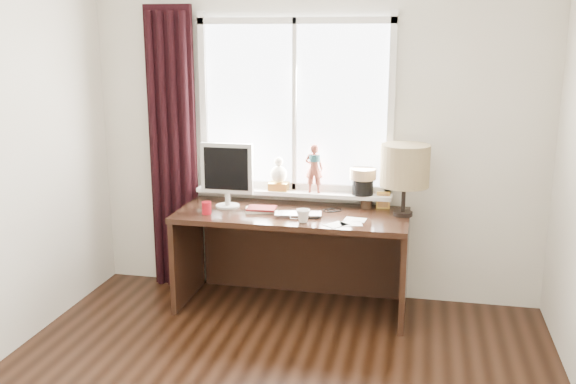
% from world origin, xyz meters
% --- Properties ---
extents(wall_back, '(3.50, 0.00, 2.60)m').
position_xyz_m(wall_back, '(0.00, 2.00, 1.30)').
color(wall_back, beige).
rests_on(wall_back, ground).
extents(laptop, '(0.37, 0.26, 0.03)m').
position_xyz_m(laptop, '(-0.03, 1.55, 0.76)').
color(laptop, silver).
rests_on(laptop, desk).
extents(mug, '(0.13, 0.13, 0.10)m').
position_xyz_m(mug, '(0.02, 1.41, 0.80)').
color(mug, white).
rests_on(mug, desk).
extents(red_cup, '(0.07, 0.07, 0.09)m').
position_xyz_m(red_cup, '(-0.70, 1.47, 0.80)').
color(red_cup, '#A70E19').
rests_on(red_cup, desk).
extents(window, '(1.52, 0.21, 1.40)m').
position_xyz_m(window, '(-0.15, 1.95, 1.30)').
color(window, white).
rests_on(window, ground).
extents(curtain, '(0.38, 0.09, 2.25)m').
position_xyz_m(curtain, '(-1.13, 1.91, 1.12)').
color(curtain, black).
rests_on(curtain, floor).
extents(desk, '(1.70, 0.70, 0.75)m').
position_xyz_m(desk, '(-0.10, 1.73, 0.51)').
color(desk, '#321D12').
rests_on(desk, floor).
extents(monitor, '(0.40, 0.18, 0.49)m').
position_xyz_m(monitor, '(-0.61, 1.69, 1.03)').
color(monitor, beige).
rests_on(monitor, desk).
extents(notebook_stack, '(0.25, 0.21, 0.03)m').
position_xyz_m(notebook_stack, '(-0.33, 1.62, 0.77)').
color(notebook_stack, beige).
rests_on(notebook_stack, desk).
extents(brush_holder, '(0.09, 0.09, 0.25)m').
position_xyz_m(brush_holder, '(0.42, 1.89, 0.81)').
color(brush_holder, black).
rests_on(brush_holder, desk).
extents(icon_frame, '(0.10, 0.03, 0.13)m').
position_xyz_m(icon_frame, '(0.55, 1.89, 0.81)').
color(icon_frame, gold).
rests_on(icon_frame, desk).
extents(table_lamp, '(0.35, 0.35, 0.52)m').
position_xyz_m(table_lamp, '(0.70, 1.72, 1.11)').
color(table_lamp, black).
rests_on(table_lamp, desk).
extents(loose_papers, '(0.28, 0.31, 0.00)m').
position_xyz_m(loose_papers, '(0.33, 1.45, 0.75)').
color(loose_papers, white).
rests_on(loose_papers, desk).
extents(desk_cables, '(0.30, 0.37, 0.01)m').
position_xyz_m(desk_cables, '(0.13, 1.66, 0.75)').
color(desk_cables, black).
rests_on(desk_cables, desk).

